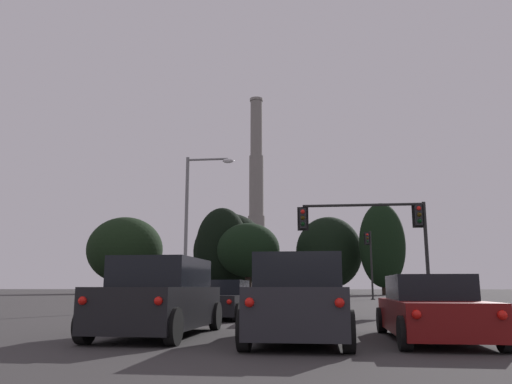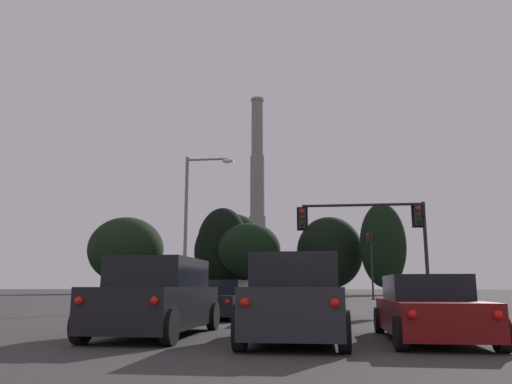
{
  "view_description": "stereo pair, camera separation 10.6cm",
  "coord_description": "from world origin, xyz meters",
  "px_view_note": "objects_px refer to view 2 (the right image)",
  "views": [
    {
      "loc": [
        0.56,
        -1.54,
        1.15
      ],
      "look_at": [
        -3.85,
        35.52,
        8.3
      ],
      "focal_mm": 35.0,
      "sensor_mm": 36.0,
      "label": 1
    },
    {
      "loc": [
        0.67,
        -1.53,
        1.15
      ],
      "look_at": [
        -3.85,
        35.52,
        8.3
      ],
      "focal_mm": 35.0,
      "sensor_mm": 36.0,
      "label": 2
    }
  ],
  "objects_px": {
    "suv_center_lane_second": "(296,299)",
    "smokestack": "(257,213)",
    "traffic_light_overhead_right": "(379,227)",
    "street_lamp": "(193,215)",
    "suv_center_lane_front": "(309,294)",
    "suv_left_lane_second": "(158,298)",
    "sedan_right_lane_second": "(428,310)",
    "sedan_left_lane_front": "(222,300)",
    "traffic_light_far_right": "(370,255)"
  },
  "relations": [
    {
      "from": "suv_center_lane_second",
      "to": "smokestack",
      "type": "height_order",
      "value": "smokestack"
    },
    {
      "from": "sedan_right_lane_second",
      "to": "sedan_left_lane_front",
      "type": "distance_m",
      "value": 9.51
    },
    {
      "from": "sedan_left_lane_front",
      "to": "traffic_light_far_right",
      "type": "relative_size",
      "value": 0.73
    },
    {
      "from": "sedan_left_lane_front",
      "to": "suv_left_lane_second",
      "type": "xyz_separation_m",
      "value": [
        -0.24,
        -7.01,
        0.23
      ]
    },
    {
      "from": "suv_center_lane_front",
      "to": "sedan_right_lane_second",
      "type": "bearing_deg",
      "value": -71.0
    },
    {
      "from": "suv_center_lane_front",
      "to": "traffic_light_overhead_right",
      "type": "relative_size",
      "value": 0.75
    },
    {
      "from": "suv_center_lane_second",
      "to": "smokestack",
      "type": "xyz_separation_m",
      "value": [
        -16.21,
        128.7,
        21.22
      ]
    },
    {
      "from": "suv_left_lane_second",
      "to": "traffic_light_overhead_right",
      "type": "bearing_deg",
      "value": 64.21
    },
    {
      "from": "sedan_right_lane_second",
      "to": "traffic_light_far_right",
      "type": "height_order",
      "value": "traffic_light_far_right"
    },
    {
      "from": "suv_left_lane_second",
      "to": "smokestack",
      "type": "bearing_deg",
      "value": 96.98
    },
    {
      "from": "suv_center_lane_second",
      "to": "street_lamp",
      "type": "distance_m",
      "value": 17.52
    },
    {
      "from": "traffic_light_far_right",
      "to": "smokestack",
      "type": "xyz_separation_m",
      "value": [
        -21.73,
        91.03,
        17.88
      ]
    },
    {
      "from": "suv_center_lane_front",
      "to": "suv_center_lane_second",
      "type": "bearing_deg",
      "value": -93.25
    },
    {
      "from": "suv_left_lane_second",
      "to": "traffic_light_overhead_right",
      "type": "relative_size",
      "value": 0.75
    },
    {
      "from": "sedan_right_lane_second",
      "to": "traffic_light_far_right",
      "type": "distance_m",
      "value": 37.53
    },
    {
      "from": "suv_center_lane_front",
      "to": "suv_left_lane_second",
      "type": "relative_size",
      "value": 1.0
    },
    {
      "from": "traffic_light_overhead_right",
      "to": "smokestack",
      "type": "distance_m",
      "value": 117.24
    },
    {
      "from": "suv_center_lane_front",
      "to": "sedan_left_lane_front",
      "type": "height_order",
      "value": "suv_center_lane_front"
    },
    {
      "from": "suv_left_lane_second",
      "to": "suv_center_lane_second",
      "type": "xyz_separation_m",
      "value": [
        3.4,
        -0.74,
        0.0
      ]
    },
    {
      "from": "traffic_light_overhead_right",
      "to": "street_lamp",
      "type": "height_order",
      "value": "street_lamp"
    },
    {
      "from": "sedan_right_lane_second",
      "to": "suv_center_lane_second",
      "type": "relative_size",
      "value": 0.96
    },
    {
      "from": "sedan_right_lane_second",
      "to": "traffic_light_overhead_right",
      "type": "height_order",
      "value": "traffic_light_overhead_right"
    },
    {
      "from": "suv_center_lane_front",
      "to": "traffic_light_far_right",
      "type": "height_order",
      "value": "traffic_light_far_right"
    },
    {
      "from": "sedan_right_lane_second",
      "to": "sedan_left_lane_front",
      "type": "height_order",
      "value": "same"
    },
    {
      "from": "suv_center_lane_front",
      "to": "suv_left_lane_second",
      "type": "distance_m",
      "value": 7.63
    },
    {
      "from": "smokestack",
      "to": "suv_center_lane_second",
      "type": "bearing_deg",
      "value": -82.82
    },
    {
      "from": "sedan_right_lane_second",
      "to": "suv_center_lane_front",
      "type": "bearing_deg",
      "value": 112.03
    },
    {
      "from": "sedan_right_lane_second",
      "to": "suv_center_lane_second",
      "type": "distance_m",
      "value": 2.92
    },
    {
      "from": "sedan_left_lane_front",
      "to": "traffic_light_overhead_right",
      "type": "relative_size",
      "value": 0.72
    },
    {
      "from": "suv_center_lane_second",
      "to": "traffic_light_far_right",
      "type": "distance_m",
      "value": 38.22
    },
    {
      "from": "sedan_left_lane_front",
      "to": "suv_left_lane_second",
      "type": "relative_size",
      "value": 0.96
    },
    {
      "from": "suv_center_lane_second",
      "to": "traffic_light_far_right",
      "type": "xyz_separation_m",
      "value": [
        5.52,
        37.68,
        3.33
      ]
    },
    {
      "from": "traffic_light_overhead_right",
      "to": "traffic_light_far_right",
      "type": "distance_m",
      "value": 23.19
    },
    {
      "from": "sedan_right_lane_second",
      "to": "traffic_light_far_right",
      "type": "xyz_separation_m",
      "value": [
        2.64,
        37.26,
        3.56
      ]
    },
    {
      "from": "suv_left_lane_second",
      "to": "suv_center_lane_second",
      "type": "relative_size",
      "value": 1.01
    },
    {
      "from": "sedan_right_lane_second",
      "to": "suv_left_lane_second",
      "type": "xyz_separation_m",
      "value": [
        -6.28,
        0.33,
        0.23
      ]
    },
    {
      "from": "sedan_right_lane_second",
      "to": "traffic_light_overhead_right",
      "type": "bearing_deg",
      "value": 87.75
    },
    {
      "from": "sedan_left_lane_front",
      "to": "smokestack",
      "type": "relative_size",
      "value": 0.08
    },
    {
      "from": "suv_left_lane_second",
      "to": "suv_center_lane_second",
      "type": "height_order",
      "value": "same"
    },
    {
      "from": "sedan_right_lane_second",
      "to": "street_lamp",
      "type": "xyz_separation_m",
      "value": [
        -9.26,
        15.34,
        4.5
      ]
    },
    {
      "from": "suv_left_lane_second",
      "to": "street_lamp",
      "type": "height_order",
      "value": "street_lamp"
    },
    {
      "from": "traffic_light_overhead_right",
      "to": "street_lamp",
      "type": "relative_size",
      "value": 0.78
    },
    {
      "from": "suv_center_lane_front",
      "to": "traffic_light_far_right",
      "type": "bearing_deg",
      "value": 77.76
    },
    {
      "from": "sedan_right_lane_second",
      "to": "sedan_left_lane_front",
      "type": "xyz_separation_m",
      "value": [
        -6.04,
        7.34,
        0.0
      ]
    },
    {
      "from": "suv_center_lane_second",
      "to": "suv_center_lane_front",
      "type": "bearing_deg",
      "value": 89.28
    },
    {
      "from": "suv_left_lane_second",
      "to": "traffic_light_overhead_right",
      "type": "height_order",
      "value": "traffic_light_overhead_right"
    },
    {
      "from": "traffic_light_overhead_right",
      "to": "smokestack",
      "type": "height_order",
      "value": "smokestack"
    },
    {
      "from": "suv_center_lane_front",
      "to": "street_lamp",
      "type": "height_order",
      "value": "street_lamp"
    },
    {
      "from": "traffic_light_overhead_right",
      "to": "street_lamp",
      "type": "xyz_separation_m",
      "value": [
        -10.04,
        1.19,
        0.97
      ]
    },
    {
      "from": "sedan_right_lane_second",
      "to": "traffic_light_far_right",
      "type": "relative_size",
      "value": 0.73
    }
  ]
}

